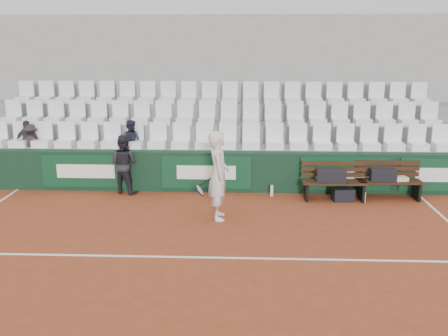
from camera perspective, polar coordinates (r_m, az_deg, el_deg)
ground at (r=8.83m, az=-2.59°, el=-10.19°), size 80.00×80.00×0.00m
court_baseline at (r=8.83m, az=-2.59°, el=-10.16°), size 18.00×0.06×0.01m
back_barrier at (r=12.42m, az=-0.74°, el=-0.39°), size 18.00×0.34×1.00m
grandstand_tier_front at (r=13.04m, az=-0.89°, el=0.32°), size 18.00×0.95×1.00m
grandstand_tier_mid at (r=13.91m, az=-0.68°, el=2.17°), size 18.00×0.95×1.45m
grandstand_tier_back at (r=14.80m, az=-0.48°, el=3.80°), size 18.00×0.95×1.90m
grandstand_rear_wall at (r=15.24m, az=-0.38°, el=8.86°), size 18.00×0.30×4.40m
seat_row_front at (r=12.69m, az=-0.95°, el=3.70°), size 11.90×0.44×0.63m
seat_row_mid at (r=13.56m, az=-0.73°, el=6.31°), size 11.90×0.44×0.63m
seat_row_back at (r=14.44m, az=-0.53°, el=8.61°), size 11.90×0.44×0.63m
bench_left at (r=12.08m, az=12.44°, el=-2.54°), size 1.50×0.56×0.45m
bench_right at (r=12.49m, az=18.33°, el=-2.37°), size 1.50×0.56×0.45m
sports_bag_left at (r=11.94m, az=12.21°, el=-0.88°), size 0.70×0.37×0.29m
sports_bag_right at (r=12.35m, az=17.74°, el=-0.77°), size 0.61×0.30×0.28m
towel at (r=12.51m, az=19.49°, el=-1.16°), size 0.36×0.29×0.09m
sports_bag_ground at (r=12.07m, az=13.44°, el=-2.97°), size 0.53×0.37×0.30m
water_bottle_near at (r=12.15m, az=5.48°, el=-2.59°), size 0.08×0.08×0.27m
water_bottle_far at (r=12.05m, az=15.73°, el=-3.27°), size 0.07×0.07×0.25m
tennis_player at (r=10.38m, az=-0.62°, el=-0.86°), size 0.75×0.72×1.88m
ball_kid at (r=12.45m, az=-11.37°, el=0.45°), size 0.86×0.77×1.46m
spectator_a at (r=13.84m, az=-21.33°, el=4.43°), size 0.74×0.56×1.02m
spectator_b at (r=13.87m, az=-21.66°, el=4.63°), size 0.67×0.31×1.12m
spectator_c at (r=13.01m, az=-10.71°, el=4.89°), size 0.64×0.54×1.16m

